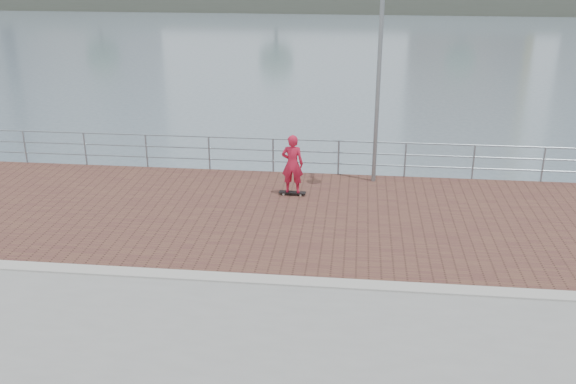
# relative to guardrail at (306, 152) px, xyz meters

# --- Properties ---
(water) EXTENTS (400.00, 400.00, 0.00)m
(water) POSITION_rel_guardrail_xyz_m (-0.00, -7.00, -2.69)
(water) COLOR slate
(water) RESTS_ON ground
(brick_lane) EXTENTS (40.00, 6.80, 0.02)m
(brick_lane) POSITION_rel_guardrail_xyz_m (-0.00, -3.40, -0.68)
(brick_lane) COLOR brown
(brick_lane) RESTS_ON seawall
(curb) EXTENTS (40.00, 0.40, 0.06)m
(curb) POSITION_rel_guardrail_xyz_m (-0.00, -7.00, -0.66)
(curb) COLOR #B7B5AD
(curb) RESTS_ON seawall
(guardrail) EXTENTS (39.06, 0.06, 1.13)m
(guardrail) POSITION_rel_guardrail_xyz_m (0.00, 0.00, 0.00)
(guardrail) COLOR #8C9EA8
(guardrail) RESTS_ON brick_lane
(street_lamp) EXTENTS (0.46, 1.34, 6.34)m
(street_lamp) POSITION_rel_guardrail_xyz_m (2.12, -0.96, 3.81)
(street_lamp) COLOR gray
(street_lamp) RESTS_ON brick_lane
(skateboard) EXTENTS (0.78, 0.23, 0.09)m
(skateboard) POSITION_rel_guardrail_xyz_m (-0.22, -1.94, -0.60)
(skateboard) COLOR black
(skateboard) RESTS_ON brick_lane
(skateboarder) EXTENTS (0.64, 0.43, 1.71)m
(skateboarder) POSITION_rel_guardrail_xyz_m (-0.22, -1.94, 0.27)
(skateboarder) COLOR red
(skateboarder) RESTS_ON skateboard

